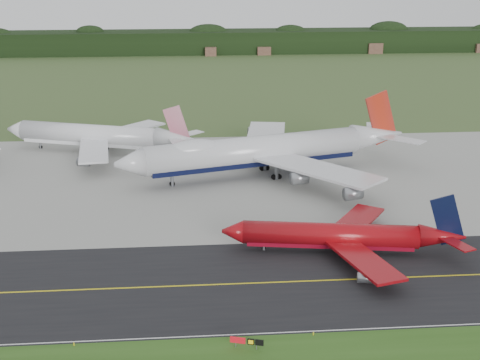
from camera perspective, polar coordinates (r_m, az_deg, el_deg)
name	(u,v)px	position (r m, az deg, el deg)	size (l,w,h in m)	color
ground	(260,272)	(114.89, 1.70, -7.85)	(600.00, 600.00, 0.00)	#324E24
taxiway	(262,283)	(111.34, 1.93, -8.76)	(400.00, 32.00, 0.02)	black
apron	(237,178)	(161.95, -0.28, 0.16)	(400.00, 78.00, 0.01)	gray
taxiway_centreline	(262,283)	(111.33, 1.93, -8.75)	(400.00, 0.40, 0.00)	gold
taxiway_edge_line	(275,333)	(97.92, 2.98, -12.89)	(400.00, 0.25, 0.00)	silver
horizon_treeline	(206,43)	(378.95, -2.93, 11.60)	(700.00, 25.00, 12.00)	black
jet_ba_747	(265,150)	(162.21, 2.11, 2.57)	(74.27, 60.21, 18.98)	silver
jet_red_737	(344,236)	(122.05, 8.82, -4.75)	(43.66, 35.21, 11.81)	maroon
jet_star_tail	(99,136)	(185.63, -11.97, 3.71)	(53.57, 43.60, 14.49)	silver
taxiway_sign	(247,341)	(93.91, 0.56, -13.60)	(4.52, 1.49, 1.56)	slate
edge_marker_left	(74,344)	(97.62, -13.99, -13.44)	(0.16, 0.16, 0.50)	yellow
edge_marker_center	(313,334)	(97.76, 6.28, -12.89)	(0.16, 0.16, 0.50)	yellow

